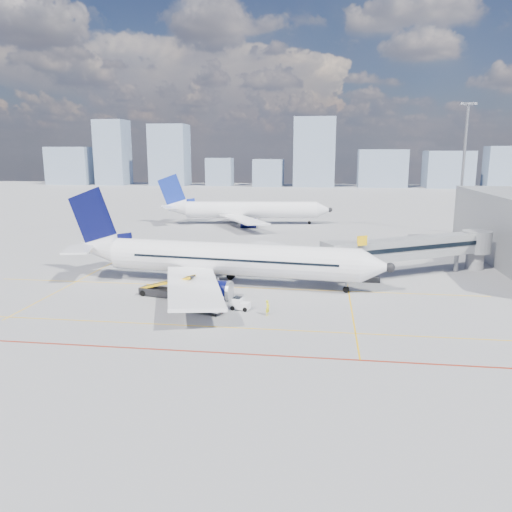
{
  "coord_description": "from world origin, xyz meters",
  "views": [
    {
      "loc": [
        10.78,
        -49.58,
        16.14
      ],
      "look_at": [
        3.02,
        7.8,
        4.0
      ],
      "focal_mm": 35.0,
      "sensor_mm": 36.0,
      "label": 1
    }
  ],
  "objects": [
    {
      "name": "ramp_worker",
      "position": [
        5.53,
        -2.03,
        0.8
      ],
      "size": [
        0.54,
        0.67,
        1.6
      ],
      "primitive_type": "imported",
      "rotation": [
        0.0,
        0.0,
        1.28
      ],
      "color": "yellow",
      "rests_on": "ground"
    },
    {
      "name": "jet_bridge",
      "position": [
        23.51,
        16.91,
        3.74
      ],
      "size": [
        23.55,
        15.78,
        6.3
      ],
      "color": "gray",
      "rests_on": "ground"
    },
    {
      "name": "floodlight_mast_ne",
      "position": [
        38.0,
        55.0,
        13.59
      ],
      "size": [
        3.2,
        0.61,
        25.45
      ],
      "color": "gray",
      "rests_on": "ground"
    },
    {
      "name": "main_aircraft",
      "position": [
        -1.84,
        9.17,
        3.22
      ],
      "size": [
        41.2,
        35.83,
        12.06
      ],
      "rotation": [
        0.0,
        0.0,
        -0.11
      ],
      "color": "white",
      "rests_on": "ground"
    },
    {
      "name": "apron_markings",
      "position": [
        -0.58,
        -3.91,
        0.01
      ],
      "size": [
        90.0,
        35.12,
        0.01
      ],
      "color": "#F1B20C",
      "rests_on": "ground"
    },
    {
      "name": "cargo_dolly",
      "position": [
        -0.56,
        -2.12,
        0.97
      ],
      "size": [
        3.51,
        2.51,
        1.76
      ],
      "rotation": [
        0.0,
        0.0,
        -0.38
      ],
      "color": "black",
      "rests_on": "ground"
    },
    {
      "name": "baggage_tug",
      "position": [
        2.43,
        -0.55,
        0.64
      ],
      "size": [
        2.1,
        1.54,
        1.33
      ],
      "rotation": [
        0.0,
        0.0,
        -0.23
      ],
      "color": "white",
      "rests_on": "ground"
    },
    {
      "name": "second_aircraft",
      "position": [
        -6.96,
        61.26,
        3.22
      ],
      "size": [
        39.11,
        34.0,
        11.45
      ],
      "rotation": [
        0.0,
        0.0,
        0.12
      ],
      "color": "white",
      "rests_on": "ground"
    },
    {
      "name": "belt_loader",
      "position": [
        -7.21,
        3.17,
        0.72
      ],
      "size": [
        6.96,
        3.17,
        2.79
      ],
      "rotation": [
        0.0,
        0.0,
        -0.25
      ],
      "color": "black",
      "rests_on": "ground"
    },
    {
      "name": "distant_skyline",
      "position": [
        -7.01,
        190.0,
        12.06
      ],
      "size": [
        249.01,
        15.56,
        31.77
      ],
      "color": "gray",
      "rests_on": "ground"
    },
    {
      "name": "ground",
      "position": [
        0.0,
        0.0,
        0.0
      ],
      "size": [
        420.0,
        420.0,
        0.0
      ],
      "primitive_type": "plane",
      "color": "gray",
      "rests_on": "ground"
    }
  ]
}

